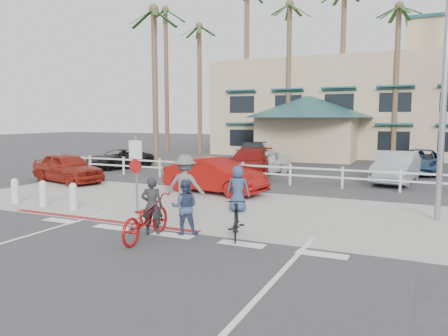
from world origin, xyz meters
The scene contains 35 objects.
ground centered at (0.00, 0.00, 0.00)m, with size 140.00×140.00×0.00m, color #333335.
bike_path centered at (0.00, -2.00, 0.00)m, with size 12.00×16.00×0.01m, color #333335.
sidewalk_plaza centered at (0.00, 4.50, 0.01)m, with size 22.00×7.00×0.01m, color gray.
cross_street centered at (0.00, 8.50, 0.00)m, with size 40.00×5.00×0.01m, color #333335.
parking_lot centered at (0.00, 18.00, 0.00)m, with size 50.00×16.00×0.01m, color #333335.
curb_red centered at (-3.00, 1.20, 0.01)m, with size 7.00×0.25×0.02m, color maroon.
rail_fence centered at (0.50, 10.50, 0.50)m, with size 29.40×0.16×1.00m, color silver, non-canonical shape.
building centered at (2.00, 31.00, 5.65)m, with size 28.00×16.00×11.30m, color #C9B189, non-canonical shape.
sign_post centered at (-2.30, 2.20, 1.45)m, with size 0.50×0.10×2.90m, color gray, non-canonical shape.
bollard_0 centered at (-4.80, 2.00, 0.47)m, with size 0.26×0.26×0.95m, color silver, non-canonical shape.
bollard_1 centered at (-6.20, 2.00, 0.47)m, with size 0.26×0.26×0.95m, color silver, non-canonical shape.
bollard_2 centered at (-7.60, 2.00, 0.47)m, with size 0.26×0.26×0.95m, color silver, non-canonical shape.
streetlight_0 centered at (6.50, 5.50, 4.50)m, with size 0.60×2.00×9.00m, color gray, non-canonical shape.
palm_0 centered at (-16.00, 26.00, 7.50)m, with size 4.00×4.00×15.00m, color #204319, non-canonical shape.
palm_1 centered at (-12.00, 25.00, 6.50)m, with size 4.00×4.00×13.00m, color #204319, non-canonical shape.
palm_2 centered at (-8.00, 26.00, 8.00)m, with size 4.00×4.00×16.00m, color #204319, non-canonical shape.
palm_3 centered at (-4.00, 25.00, 7.00)m, with size 4.00×4.00×14.00m, color #204319, non-canonical shape.
palm_4 centered at (0.00, 26.00, 7.50)m, with size 4.00×4.00×15.00m, color #204319, non-canonical shape.
palm_5 centered at (4.00, 25.00, 6.50)m, with size 4.00×4.00×13.00m, color #204319, non-canonical shape.
palm_10 centered at (-10.00, 15.00, 6.00)m, with size 4.00×4.00×12.00m, color #204319, non-canonical shape.
bike_red centered at (-0.43, -0.02, 0.58)m, with size 0.77×2.20×1.15m, color #980D0E.
rider_red centered at (-0.56, 0.46, 0.79)m, with size 0.58×0.38×1.59m, color #252427.
bike_black centered at (1.64, 1.10, 0.49)m, with size 0.46×1.64×0.98m, color black.
rider_black centered at (0.23, 0.86, 0.76)m, with size 0.74×0.57×1.51m, color navy.
pedestrian_a centered at (-0.81, 2.74, 1.00)m, with size 1.29×0.74×2.00m, color slate.
pedestrian_child centered at (0.32, 4.20, 0.54)m, with size 0.64×0.26×1.09m, color #1D3C4F.
pedestrian_b centered at (0.42, 4.13, 0.79)m, with size 0.77×0.50×1.57m, color navy.
car_white_sedan centered at (-1.92, 7.17, 0.74)m, with size 1.57×4.51×1.49m, color maroon.
car_red_compact centered at (-9.81, 6.91, 0.73)m, with size 1.72×4.28×1.46m, color maroon.
lot_car_0 centered at (-11.46, 12.98, 0.60)m, with size 2.00×4.34×1.21m, color black.
lot_car_1 centered at (-2.42, 12.50, 0.75)m, with size 2.10×5.16×1.50m, color maroon.
lot_car_2 centered at (-2.16, 13.68, 0.70)m, with size 1.65×4.10×1.40m, color silver.
lot_car_3 centered at (4.86, 13.52, 0.76)m, with size 1.62×4.64×1.53m, color #8F959C.
lot_car_4 centered at (-4.39, 18.09, 0.76)m, with size 2.13×5.23×1.52m, color #252732.
lot_car_5 centered at (5.86, 17.93, 0.69)m, with size 2.29×4.96×1.38m, color navy.
Camera 1 is at (6.01, -9.21, 3.13)m, focal length 35.00 mm.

